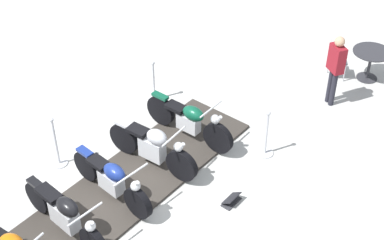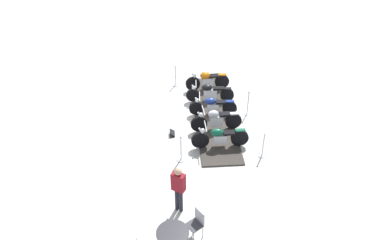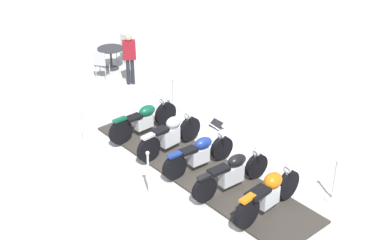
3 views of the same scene
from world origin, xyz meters
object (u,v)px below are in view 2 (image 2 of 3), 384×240
object	(u,v)px
motorcycle_chrome	(216,120)
motorcycle_navy	(212,106)
stanchion_right_front	(176,80)
bystander_person	(178,186)
stanchion_left_rear	(263,148)
info_placard	(172,134)
stanchion_right_rear	(181,153)
motorcycle_forest	(219,137)
motorcycle_copper	(207,80)
motorcycle_black	(209,93)
cafe_chair_across_table	(197,222)
cafe_table	(173,237)
stanchion_left_mid	(248,107)

from	to	relation	value
motorcycle_chrome	motorcycle_navy	bearing A→B (deg)	-93.74
stanchion_right_front	bystander_person	world-z (taller)	bystander_person
motorcycle_chrome	stanchion_right_front	bearing A→B (deg)	-73.40
motorcycle_navy	stanchion_left_rear	bearing A→B (deg)	122.62
info_placard	bystander_person	world-z (taller)	bystander_person
stanchion_right_front	bystander_person	xyz separation A→B (m)	(-5.83, -5.51, 0.71)
stanchion_right_rear	bystander_person	world-z (taller)	bystander_person
motorcycle_forest	bystander_person	world-z (taller)	bystander_person
motorcycle_forest	stanchion_left_rear	xyz separation A→B (m)	(0.64, -1.51, -0.16)
motorcycle_copper	bystander_person	xyz separation A→B (m)	(-6.44, -4.03, 0.48)
motorcycle_black	info_placard	distance (m)	2.99
motorcycle_black	stanchion_left_rear	distance (m)	4.22
motorcycle_copper	info_placard	world-z (taller)	motorcycle_copper
motorcycle_black	motorcycle_navy	distance (m)	1.11
motorcycle_forest	stanchion_left_rear	world-z (taller)	motorcycle_forest
motorcycle_chrome	stanchion_right_rear	bearing A→B (deg)	45.35
motorcycle_forest	cafe_chair_across_table	world-z (taller)	motorcycle_forest
motorcycle_copper	stanchion_left_rear	bearing A→B (deg)	102.55
motorcycle_chrome	cafe_table	xyz separation A→B (m)	(-5.26, -2.57, 0.05)
stanchion_right_front	stanchion_left_mid	world-z (taller)	stanchion_left_mid
motorcycle_chrome	stanchion_right_rear	distance (m)	2.26
stanchion_left_mid	stanchion_right_rear	distance (m)	4.11
cafe_chair_across_table	stanchion_left_rear	bearing A→B (deg)	-163.12
motorcycle_black	cafe_table	bearing A→B (deg)	80.54
stanchion_left_mid	cafe_table	bearing A→B (deg)	-162.36
motorcycle_navy	stanchion_right_rear	bearing A→B (deg)	66.72
motorcycle_chrome	stanchion_right_front	distance (m)	4.20
info_placard	cafe_table	world-z (taller)	cafe_table
motorcycle_navy	motorcycle_chrome	world-z (taller)	motorcycle_chrome
info_placard	bystander_person	size ratio (longest dim) A/B	0.25
motorcycle_black	motorcycle_forest	size ratio (longest dim) A/B	1.05
stanchion_right_rear	stanchion_left_rear	bearing A→B (deg)	-45.40
motorcycle_forest	stanchion_left_rear	size ratio (longest dim) A/B	1.61
stanchion_right_front	cafe_chair_across_table	distance (m)	9.02
stanchion_right_front	stanchion_right_rear	world-z (taller)	stanchion_right_rear
stanchion_right_front	cafe_table	size ratio (longest dim) A/B	1.17
motorcycle_black	cafe_table	size ratio (longest dim) A/B	1.92
motorcycle_navy	stanchion_left_rear	distance (m)	3.21
info_placard	motorcycle_chrome	bearing A→B (deg)	-84.50
motorcycle_chrome	stanchion_left_rear	xyz separation A→B (m)	(-0.15, -2.28, -0.17)
info_placard	cafe_table	xyz separation A→B (m)	(-3.91, -3.70, 0.52)
stanchion_left_rear	cafe_chair_across_table	world-z (taller)	stanchion_left_rear
motorcycle_navy	motorcycle_chrome	distance (m)	1.11
motorcycle_copper	motorcycle_chrome	xyz separation A→B (m)	(-2.37, -2.33, -0.02)
stanchion_left_rear	cafe_table	distance (m)	5.13
motorcycle_black	motorcycle_chrome	world-z (taller)	motorcycle_chrome
motorcycle_navy	motorcycle_forest	xyz separation A→B (m)	(-1.58, -1.56, 0.02)
cafe_table	motorcycle_copper	bearing A→B (deg)	32.70
stanchion_left_rear	motorcycle_copper	bearing A→B (deg)	61.39
motorcycle_chrome	motorcycle_black	bearing A→B (deg)	-93.83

